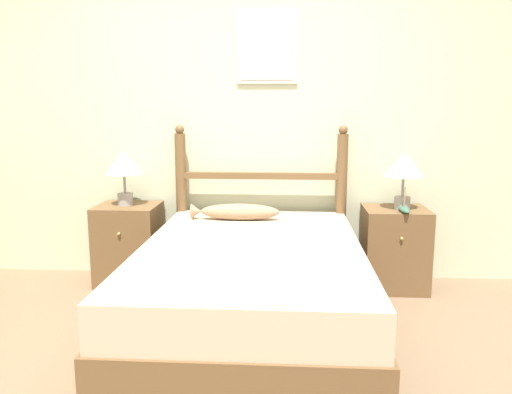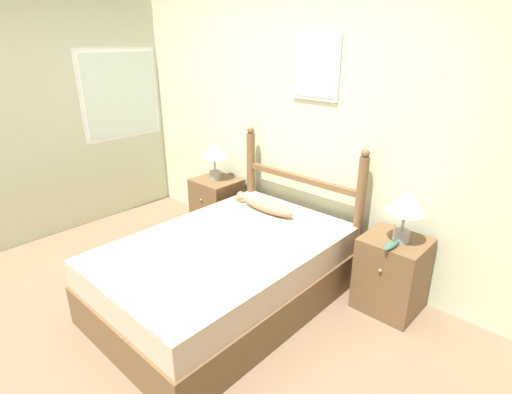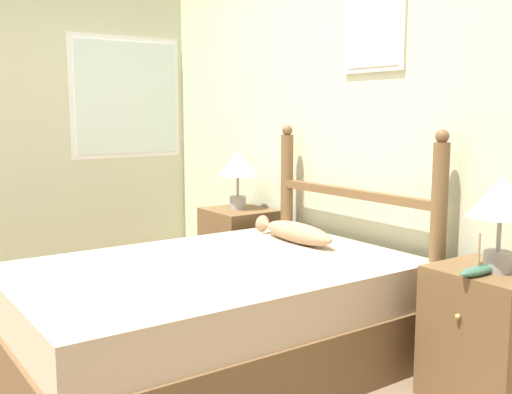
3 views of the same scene
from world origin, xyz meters
The scene contains 10 objects.
ground_plane centered at (0.00, 0.00, 0.00)m, with size 16.00×16.00×0.00m, color #7A6047.
wall_back centered at (0.00, 1.73, 1.28)m, with size 6.40×0.08×2.55m.
bed centered at (0.22, 0.62, 0.27)m, with size 1.34×2.01×0.55m.
headboard centered at (0.22, 1.59, 0.65)m, with size 1.34×0.08×1.23m.
nightstand_left centered at (-0.81, 1.46, 0.31)m, with size 0.47×0.45×0.62m.
nightstand_right centered at (1.25, 1.46, 0.31)m, with size 0.47×0.45×0.62m.
table_lamp_left centered at (-0.82, 1.46, 0.93)m, with size 0.29×0.29×0.42m.
table_lamp_right centered at (1.28, 1.44, 0.93)m, with size 0.29×0.29×0.42m.
model_boat centered at (1.27, 1.32, 0.64)m, with size 0.06×0.23×0.18m.
fish_pillow centered at (0.06, 1.29, 0.61)m, with size 0.65×0.14×0.12m.
Camera 3 is at (2.77, -0.89, 1.31)m, focal length 42.00 mm.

